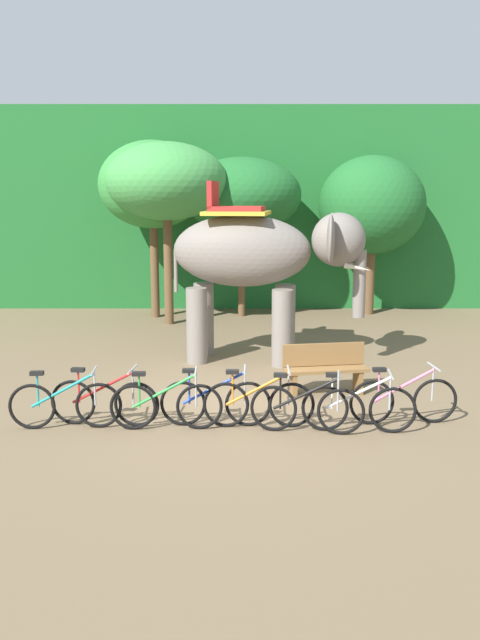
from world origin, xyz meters
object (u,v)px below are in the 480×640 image
bike_teal (66,404)px  bike_red (106,401)px  bike_blue (217,402)px  wooden_bench (326,367)px  tree_center_right (154,185)px  tree_far_right (243,195)px  elephant (259,258)px  bike_black (308,408)px  bike_pink (405,400)px  bike_white (360,407)px  tree_right (168,182)px  bike_green (167,405)px  bike_orange (260,403)px  tree_left (373,206)px

bike_teal → bike_red: same height
bike_blue → wooden_bench: bike_blue is taller
tree_center_right → tree_far_right: bearing=3.7°
elephant → bike_black: elephant is taller
bike_pink → elephant: bearing=118.1°
bike_black → tree_far_right: bearing=95.5°
elephant → bike_white: elephant is taller
bike_red → wooden_bench: (3.60, 1.71, 0.09)m
bike_black → bike_pink: same height
tree_right → bike_green: bearing=-84.4°
elephant → bike_red: elephant is taller
tree_right → bike_teal: size_ratio=2.85×
bike_teal → bike_white: same height
bike_blue → bike_black: (1.37, -0.31, 0.00)m
tree_right → tree_far_right: 2.37m
bike_red → bike_white: 3.87m
bike_green → bike_pink: same height
bike_green → bike_pink: (3.65, 0.26, 0.00)m
bike_orange → bike_teal: bearing=-178.9°
bike_teal → bike_pink: (5.18, 0.21, 0.00)m
bike_green → bike_blue: 0.75m
bike_red → bike_pink: 4.61m
tree_right → tree_left: (5.77, 1.57, -0.64)m
tree_far_right → bike_green: 10.21m
tree_center_right → bike_blue: 10.15m
bike_green → bike_orange: 1.40m
bike_blue → bike_white: bearing=-7.0°
bike_green → bike_black: 2.12m
bike_black → bike_red: bearing=173.9°
bike_black → bike_white: bearing=3.0°
tree_center_right → bike_blue: bearing=-77.5°
tree_far_right → elephant: tree_far_right is taller
bike_teal → bike_red: bearing=13.3°
bike_orange → bike_white: 1.50m
bike_green → bike_blue: size_ratio=1.00×
tree_center_right → bike_red: 9.92m
bike_orange → tree_center_right: bearing=106.2°
tree_center_right → tree_left: bearing=4.6°
bike_orange → bike_pink: same height
wooden_bench → bike_teal: bearing=-156.2°
bike_black → bike_teal: bearing=177.0°
elephant → tree_left: bearing=58.8°
tree_center_right → tree_far_right: (2.50, 0.16, -0.28)m
tree_right → bike_black: size_ratio=2.88×
bike_white → wooden_bench: bearing=97.3°
elephant → bike_blue: bearing=-100.3°
bike_orange → tree_left: bearing=70.3°
tree_center_right → bike_orange: bearing=-73.8°
tree_left → bike_blue: bearing=-113.1°
tree_right → tree_left: tree_right is taller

